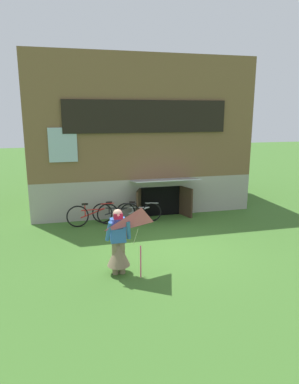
{
  "coord_description": "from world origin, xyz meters",
  "views": [
    {
      "loc": [
        -2.74,
        -8.4,
        3.61
      ],
      "look_at": [
        -0.47,
        0.72,
        1.43
      ],
      "focal_mm": 32.01,
      "sensor_mm": 36.0,
      "label": 1
    }
  ],
  "objects_px": {
    "bicycle_red": "(93,215)",
    "bicycle_black": "(116,213)",
    "bicycle_silver": "(139,212)",
    "person": "(118,247)",
    "kite": "(142,226)",
    "wooden_crate": "(120,230)"
  },
  "relations": [
    {
      "from": "kite",
      "to": "bicycle_black",
      "type": "xyz_separation_m",
      "value": [
        0.07,
        4.2,
        -0.92
      ]
    },
    {
      "from": "person",
      "to": "bicycle_silver",
      "type": "relative_size",
      "value": 1.03
    },
    {
      "from": "kite",
      "to": "bicycle_red",
      "type": "distance_m",
      "value": 4.27
    },
    {
      "from": "person",
      "to": "bicycle_red",
      "type": "relative_size",
      "value": 0.91
    },
    {
      "from": "person",
      "to": "wooden_crate",
      "type": "bearing_deg",
      "value": 84.47
    },
    {
      "from": "bicycle_red",
      "to": "wooden_crate",
      "type": "relative_size",
      "value": 4.24
    },
    {
      "from": "person",
      "to": "bicycle_red",
      "type": "bearing_deg",
      "value": 99.09
    },
    {
      "from": "person",
      "to": "bicycle_red",
      "type": "height_order",
      "value": "person"
    },
    {
      "from": "bicycle_black",
      "to": "bicycle_red",
      "type": "distance_m",
      "value": 0.79
    },
    {
      "from": "person",
      "to": "kite",
      "type": "distance_m",
      "value": 0.92
    },
    {
      "from": "kite",
      "to": "person",
      "type": "bearing_deg",
      "value": 130.02
    },
    {
      "from": "wooden_crate",
      "to": "kite",
      "type": "bearing_deg",
      "value": -90.01
    },
    {
      "from": "person",
      "to": "wooden_crate",
      "type": "height_order",
      "value": "person"
    },
    {
      "from": "kite",
      "to": "bicycle_silver",
      "type": "xyz_separation_m",
      "value": [
        0.84,
        4.19,
        -0.94
      ]
    },
    {
      "from": "bicycle_black",
      "to": "bicycle_red",
      "type": "height_order",
      "value": "bicycle_red"
    },
    {
      "from": "bicycle_black",
      "to": "bicycle_red",
      "type": "bearing_deg",
      "value": -158.33
    },
    {
      "from": "bicycle_silver",
      "to": "bicycle_red",
      "type": "xyz_separation_m",
      "value": [
        -1.55,
        -0.08,
        0.03
      ]
    },
    {
      "from": "bicycle_silver",
      "to": "wooden_crate",
      "type": "height_order",
      "value": "bicycle_silver"
    },
    {
      "from": "bicycle_red",
      "to": "bicycle_black",
      "type": "bearing_deg",
      "value": 4.37
    },
    {
      "from": "bicycle_silver",
      "to": "person",
      "type": "bearing_deg",
      "value": -95.74
    },
    {
      "from": "kite",
      "to": "bicycle_silver",
      "type": "bearing_deg",
      "value": 78.71
    },
    {
      "from": "bicycle_silver",
      "to": "kite",
      "type": "bearing_deg",
      "value": -88.09
    }
  ]
}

